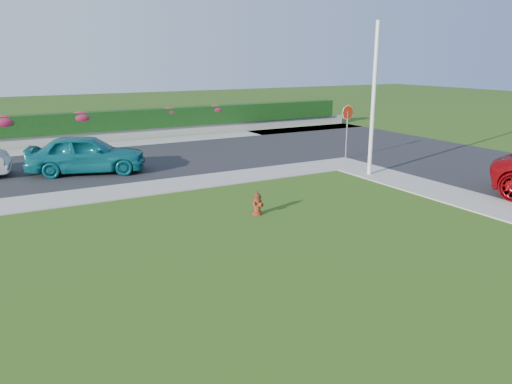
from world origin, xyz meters
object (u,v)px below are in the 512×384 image
utility_pole (373,101)px  stop_sign (347,119)px  fire_hydrant (257,204)px  sedan_teal (86,154)px

utility_pole → stop_sign: bearing=68.3°
fire_hydrant → sedan_teal: size_ratio=0.15×
sedan_teal → utility_pole: 11.73m
stop_sign → sedan_teal: bearing=-176.0°
stop_sign → fire_hydrant: bearing=-127.0°
utility_pole → sedan_teal: bearing=149.8°
utility_pole → stop_sign: 3.37m
fire_hydrant → sedan_teal: bearing=87.8°
fire_hydrant → sedan_teal: (-3.41, 8.18, 0.49)m
fire_hydrant → sedan_teal: sedan_teal is taller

